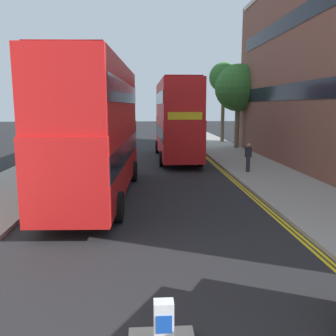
{
  "coord_description": "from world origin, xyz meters",
  "views": [
    {
      "loc": [
        -0.21,
        -0.97,
        3.88
      ],
      "look_at": [
        0.5,
        11.0,
        1.8
      ],
      "focal_mm": 38.58,
      "sensor_mm": 36.0,
      "label": 1
    }
  ],
  "objects": [
    {
      "name": "double_decker_bus_away",
      "position": [
        -2.28,
        14.24,
        3.03
      ],
      "size": [
        3.14,
        10.9,
        5.64
      ],
      "color": "red",
      "rests_on": "ground"
    },
    {
      "name": "double_decker_bus_oncoming",
      "position": [
        1.95,
        25.22,
        3.03
      ],
      "size": [
        2.89,
        10.84,
        5.64
      ],
      "color": "red",
      "rests_on": "ground"
    },
    {
      "name": "street_tree_near",
      "position": [
        7.74,
        36.57,
        6.63
      ],
      "size": [
        2.99,
        2.99,
        8.09
      ],
      "color": "#6B6047",
      "rests_on": "sidewalk_right"
    },
    {
      "name": "kerb_line_outer",
      "position": [
        4.4,
        14.0,
        0.0
      ],
      "size": [
        0.1,
        56.0,
        0.01
      ],
      "primitive_type": "cube",
      "color": "yellow",
      "rests_on": "ground"
    },
    {
      "name": "pedestrian_far",
      "position": [
        5.57,
        19.07,
        0.99
      ],
      "size": [
        0.34,
        0.22,
        1.62
      ],
      "color": "#2D2D38",
      "rests_on": "sidewalk_right"
    },
    {
      "name": "kerb_line_inner",
      "position": [
        4.24,
        14.0,
        0.0
      ],
      "size": [
        0.1,
        56.0,
        0.01
      ],
      "primitive_type": "cube",
      "color": "yellow",
      "rests_on": "ground"
    },
    {
      "name": "street_tree_mid",
      "position": [
        7.91,
        31.16,
        5.41
      ],
      "size": [
        4.13,
        4.13,
        7.36
      ],
      "color": "#6B6047",
      "rests_on": "sidewalk_right"
    },
    {
      "name": "sidewalk_right",
      "position": [
        6.5,
        16.0,
        0.07
      ],
      "size": [
        4.0,
        80.0,
        0.14
      ],
      "primitive_type": "cube",
      "color": "#9E9991",
      "rests_on": "ground"
    },
    {
      "name": "sidewalk_left",
      "position": [
        -6.5,
        16.0,
        0.07
      ],
      "size": [
        4.0,
        80.0,
        0.14
      ],
      "primitive_type": "cube",
      "color": "#9E9991",
      "rests_on": "ground"
    }
  ]
}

